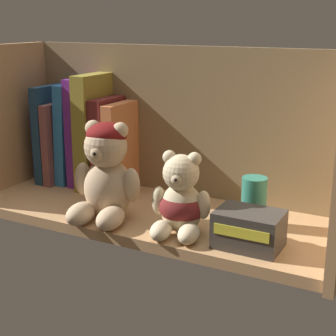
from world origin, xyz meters
TOP-DOWN VIEW (x-y plane):
  - shelf_board at (0.00, 0.00)cm, footprint 70.37×25.25cm
  - shelf_back_panel at (0.00, 13.22)cm, footprint 72.77×1.20cm
  - shelf_side_panel_left at (-35.98, 0.00)cm, footprint 1.60×27.65cm
  - book_0 at (-32.75, 9.53)cm, footprint 1.87×9.93cm
  - book_1 at (-30.36, 9.53)cm, footprint 2.14×14.48cm
  - book_2 at (-27.94, 9.53)cm, footprint 1.92×14.86cm
  - book_3 at (-25.35, 9.53)cm, footprint 3.34×11.69cm
  - book_4 at (-22.17, 9.53)cm, footprint 3.09×11.30cm
  - book_5 at (-18.53, 9.53)cm, footprint 3.66×14.99cm
  - book_6 at (-14.88, 9.53)cm, footprint 3.48×13.80cm
  - book_7 at (-11.66, 9.53)cm, footprint 2.55×14.65cm
  - teddy_bear_larger at (-5.93, -6.68)cm, footprint 13.41×13.77cm
  - teddy_bear_smaller at (9.31, -6.57)cm, footprint 10.75×11.51cm
  - pillar_candle at (19.35, 2.59)cm, footprint 4.50×4.50cm
  - small_product_box at (21.67, -6.54)cm, footprint 10.66×7.75cm

SIDE VIEW (x-z plane):
  - shelf_board at x=0.00cm, z-range 0.00..2.00cm
  - small_product_box at x=21.67cm, z-range 2.00..8.09cm
  - pillar_candle at x=19.35cm, z-range 2.00..10.96cm
  - teddy_bear_smaller at x=9.31cm, z-range 0.45..14.94cm
  - teddy_bear_larger at x=-5.93cm, z-range 1.53..19.72cm
  - book_2 at x=-27.94cm, z-range 2.00..20.03cm
  - book_7 at x=-11.66cm, z-range 2.00..21.16cm
  - book_0 at x=-32.75cm, z-range 2.00..21.86cm
  - book_6 at x=-14.88cm, z-range 1.97..21.97cm
  - book_1 at x=-30.36cm, z-range 2.00..23.64cm
  - book_3 at x=-25.35cm, z-range 1.96..24.27cm
  - book_4 at x=-22.17cm, z-range 2.00..25.60cm
  - book_5 at x=-18.53cm, z-range 1.98..26.73cm
  - shelf_back_panel at x=0.00cm, z-range 0.00..32.70cm
  - shelf_side_panel_left at x=-35.98cm, z-range 0.00..32.70cm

